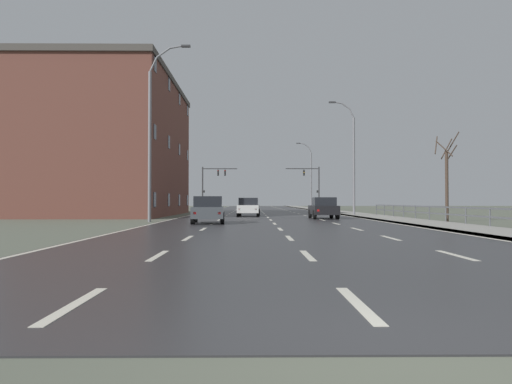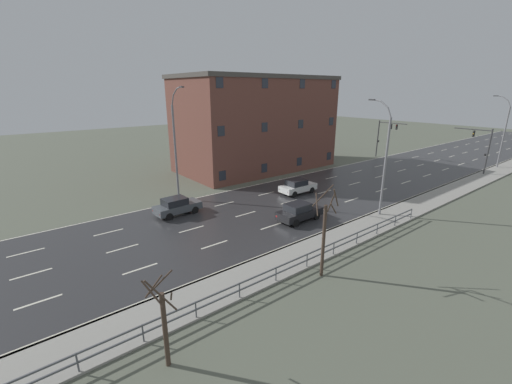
{
  "view_description": "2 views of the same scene",
  "coord_description": "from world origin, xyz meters",
  "px_view_note": "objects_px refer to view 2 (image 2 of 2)",
  "views": [
    {
      "loc": [
        -1.33,
        -4.07,
        1.3
      ],
      "look_at": [
        -0.67,
        60.57,
        2.5
      ],
      "focal_mm": 34.34,
      "sensor_mm": 36.0,
      "label": 1
    },
    {
      "loc": [
        22.19,
        12.61,
        10.7
      ],
      "look_at": [
        0.0,
        30.19,
        1.87
      ],
      "focal_mm": 23.04,
      "sensor_mm": 36.0,
      "label": 2
    }
  ],
  "objects_px": {
    "car_mid_centre": "(299,212)",
    "car_far_right": "(298,186)",
    "brick_building": "(256,123)",
    "street_lamp_midground": "(384,161)",
    "traffic_signal_right": "(482,144)",
    "traffic_signal_left": "(385,133)",
    "car_distant": "(177,206)",
    "street_lamp_distant": "(503,133)",
    "street_lamp_left_bank": "(176,147)"
  },
  "relations": [
    {
      "from": "car_mid_centre",
      "to": "car_far_right",
      "type": "relative_size",
      "value": 0.99
    },
    {
      "from": "brick_building",
      "to": "car_far_right",
      "type": "bearing_deg",
      "value": -18.47
    },
    {
      "from": "street_lamp_midground",
      "to": "brick_building",
      "type": "height_order",
      "value": "brick_building"
    },
    {
      "from": "street_lamp_midground",
      "to": "traffic_signal_right",
      "type": "distance_m",
      "value": 24.06
    },
    {
      "from": "traffic_signal_left",
      "to": "car_mid_centre",
      "type": "xyz_separation_m",
      "value": [
        10.72,
        -30.38,
        -3.27
      ]
    },
    {
      "from": "street_lamp_midground",
      "to": "car_distant",
      "type": "distance_m",
      "value": 18.44
    },
    {
      "from": "car_mid_centre",
      "to": "car_distant",
      "type": "bearing_deg",
      "value": -136.13
    },
    {
      "from": "street_lamp_distant",
      "to": "traffic_signal_right",
      "type": "relative_size",
      "value": 1.67
    },
    {
      "from": "car_distant",
      "to": "brick_building",
      "type": "xyz_separation_m",
      "value": [
        -10.25,
        17.09,
        5.47
      ]
    },
    {
      "from": "traffic_signal_right",
      "to": "car_mid_centre",
      "type": "distance_m",
      "value": 30.84
    },
    {
      "from": "street_lamp_left_bank",
      "to": "car_far_right",
      "type": "xyz_separation_m",
      "value": [
        5.91,
        10.94,
        -4.59
      ]
    },
    {
      "from": "traffic_signal_right",
      "to": "brick_building",
      "type": "distance_m",
      "value": 29.86
    },
    {
      "from": "street_lamp_midground",
      "to": "car_far_right",
      "type": "distance_m",
      "value": 9.95
    },
    {
      "from": "street_lamp_left_bank",
      "to": "traffic_signal_left",
      "type": "distance_m",
      "value": 35.95
    },
    {
      "from": "car_far_right",
      "to": "brick_building",
      "type": "relative_size",
      "value": 0.2
    },
    {
      "from": "street_lamp_midground",
      "to": "street_lamp_distant",
      "type": "height_order",
      "value": "street_lamp_midground"
    },
    {
      "from": "street_lamp_midground",
      "to": "car_mid_centre",
      "type": "height_order",
      "value": "street_lamp_midground"
    },
    {
      "from": "street_lamp_distant",
      "to": "traffic_signal_left",
      "type": "bearing_deg",
      "value": -156.42
    },
    {
      "from": "traffic_signal_right",
      "to": "car_mid_centre",
      "type": "bearing_deg",
      "value": -95.83
    },
    {
      "from": "street_lamp_left_bank",
      "to": "brick_building",
      "type": "height_order",
      "value": "brick_building"
    },
    {
      "from": "street_lamp_left_bank",
      "to": "traffic_signal_left",
      "type": "bearing_deg",
      "value": 88.89
    },
    {
      "from": "car_far_right",
      "to": "brick_building",
      "type": "distance_m",
      "value": 14.29
    },
    {
      "from": "street_lamp_distant",
      "to": "car_mid_centre",
      "type": "distance_m",
      "value": 36.97
    },
    {
      "from": "street_lamp_left_bank",
      "to": "street_lamp_midground",
      "type": "bearing_deg",
      "value": 38.93
    },
    {
      "from": "car_mid_centre",
      "to": "brick_building",
      "type": "distance_m",
      "value": 21.13
    },
    {
      "from": "car_distant",
      "to": "car_far_right",
      "type": "bearing_deg",
      "value": 77.2
    },
    {
      "from": "street_lamp_left_bank",
      "to": "car_mid_centre",
      "type": "bearing_deg",
      "value": 25.89
    },
    {
      "from": "traffic_signal_right",
      "to": "brick_building",
      "type": "bearing_deg",
      "value": -135.27
    },
    {
      "from": "street_lamp_midground",
      "to": "street_lamp_left_bank",
      "type": "relative_size",
      "value": 0.91
    },
    {
      "from": "car_distant",
      "to": "car_mid_centre",
      "type": "bearing_deg",
      "value": 41.17
    },
    {
      "from": "car_mid_centre",
      "to": "car_distant",
      "type": "distance_m",
      "value": 10.82
    },
    {
      "from": "street_lamp_midground",
      "to": "traffic_signal_left",
      "type": "xyz_separation_m",
      "value": [
        -14.2,
        23.89,
        -0.84
      ]
    },
    {
      "from": "street_lamp_distant",
      "to": "car_distant",
      "type": "relative_size",
      "value": 2.39
    },
    {
      "from": "traffic_signal_right",
      "to": "car_distant",
      "type": "bearing_deg",
      "value": -105.98
    },
    {
      "from": "traffic_signal_left",
      "to": "car_distant",
      "type": "bearing_deg",
      "value": -85.56
    },
    {
      "from": "street_lamp_distant",
      "to": "street_lamp_left_bank",
      "type": "bearing_deg",
      "value": -109.47
    },
    {
      "from": "brick_building",
      "to": "traffic_signal_left",
      "type": "bearing_deg",
      "value": 70.64
    },
    {
      "from": "street_lamp_left_bank",
      "to": "traffic_signal_right",
      "type": "height_order",
      "value": "street_lamp_left_bank"
    },
    {
      "from": "street_lamp_distant",
      "to": "car_mid_centre",
      "type": "height_order",
      "value": "street_lamp_distant"
    },
    {
      "from": "car_distant",
      "to": "traffic_signal_left",
      "type": "bearing_deg",
      "value": 91.59
    },
    {
      "from": "car_distant",
      "to": "traffic_signal_right",
      "type": "bearing_deg",
      "value": 71.17
    },
    {
      "from": "brick_building",
      "to": "street_lamp_left_bank",
      "type": "bearing_deg",
      "value": -66.38
    },
    {
      "from": "street_lamp_left_bank",
      "to": "car_distant",
      "type": "bearing_deg",
      "value": -28.46
    },
    {
      "from": "street_lamp_midground",
      "to": "car_distant",
      "type": "bearing_deg",
      "value": -128.79
    },
    {
      "from": "street_lamp_midground",
      "to": "street_lamp_distant",
      "type": "xyz_separation_m",
      "value": [
        -0.01,
        30.08,
        -0.01
      ]
    },
    {
      "from": "traffic_signal_right",
      "to": "brick_building",
      "type": "height_order",
      "value": "brick_building"
    },
    {
      "from": "street_lamp_distant",
      "to": "car_distant",
      "type": "height_order",
      "value": "street_lamp_distant"
    },
    {
      "from": "traffic_signal_right",
      "to": "car_mid_centre",
      "type": "xyz_separation_m",
      "value": [
        -3.11,
        -30.52,
        -3.09
      ]
    },
    {
      "from": "street_lamp_midground",
      "to": "car_mid_centre",
      "type": "bearing_deg",
      "value": -118.2
    },
    {
      "from": "traffic_signal_right",
      "to": "car_mid_centre",
      "type": "height_order",
      "value": "traffic_signal_right"
    }
  ]
}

